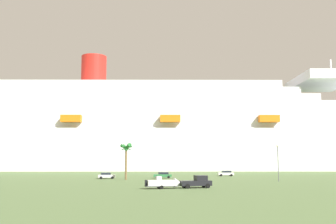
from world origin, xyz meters
TOP-DOWN VIEW (x-y plane):
  - ground_plane at (0.00, 30.00)m, footprint 600.00×600.00m
  - cruise_ship at (-0.65, 77.73)m, footprint 266.75×39.94m
  - pickup_truck at (-0.84, -24.24)m, footprint 5.92×3.34m
  - small_boat_on_trailer at (-6.49, -25.67)m, footprint 6.98×3.22m
  - palm_tree at (-15.11, 3.07)m, footprint 3.17×3.03m
  - street_lamp at (19.76, -5.88)m, footprint 0.56×0.56m
  - parked_car_silver_sedan at (-20.41, 7.79)m, footprint 4.59×2.75m
  - parked_car_green_wagon at (-5.90, 10.28)m, footprint 4.77×2.03m
  - parked_car_white_van at (12.99, 21.80)m, footprint 4.58×2.17m

SIDE VIEW (x-z plane):
  - ground_plane at x=0.00m, z-range 0.00..0.00m
  - parked_car_silver_sedan at x=-20.41m, z-range 0.04..1.62m
  - parked_car_green_wagon at x=-5.90m, z-range 0.04..1.62m
  - parked_car_white_van at x=12.99m, z-range 0.04..1.62m
  - small_boat_on_trailer at x=-6.49m, z-range -0.11..2.04m
  - pickup_truck at x=-0.84m, z-range -0.06..2.14m
  - street_lamp at x=19.76m, z-range 1.23..9.53m
  - palm_tree at x=-15.11m, z-range 2.74..11.69m
  - cruise_ship at x=-0.65m, z-range -11.54..43.11m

